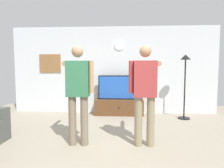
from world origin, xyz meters
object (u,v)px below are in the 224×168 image
television (119,87)px  floor_lamp (185,73)px  wall_clock (119,45)px  tv_stand (119,107)px  person_standing_nearer_lamp (78,89)px  framed_picture (50,63)px  person_standing_nearer_couch (145,90)px

television → floor_lamp: floor_lamp is taller
television → wall_clock: 1.31m
wall_clock → tv_stand: bearing=-90.0°
person_standing_nearer_lamp → framed_picture: bearing=119.8°
person_standing_nearer_couch → tv_stand: bearing=102.5°
tv_stand → person_standing_nearer_lamp: 2.59m
framed_picture → person_standing_nearer_couch: size_ratio=0.38×
wall_clock → floor_lamp: wall_clock is taller
television → wall_clock: bearing=90.0°
framed_picture → person_standing_nearer_couch: bearing=-44.0°
tv_stand → wall_clock: 1.90m
television → framed_picture: size_ratio=1.84×
television → person_standing_nearer_lamp: person_standing_nearer_lamp is taller
framed_picture → floor_lamp: (4.03, -0.65, -0.28)m
framed_picture → floor_lamp: size_ratio=0.38×
tv_stand → person_standing_nearer_couch: person_standing_nearer_couch is taller
person_standing_nearer_lamp → television: bearing=74.1°
television → framed_picture: (-2.21, 0.25, 0.73)m
floor_lamp → person_standing_nearer_lamp: person_standing_nearer_lamp is taller
floor_lamp → person_standing_nearer_lamp: 3.22m
wall_clock → floor_lamp: size_ratio=0.17×
tv_stand → wall_clock: size_ratio=4.77×
television → framed_picture: framed_picture is taller
tv_stand → floor_lamp: size_ratio=0.81×
wall_clock → person_standing_nearer_lamp: 2.95m
framed_picture → person_standing_nearer_couch: (2.72, -2.63, -0.53)m
wall_clock → framed_picture: wall_clock is taller
television → person_standing_nearer_couch: bearing=-77.8°
wall_clock → person_standing_nearer_couch: bearing=-78.9°
wall_clock → person_standing_nearer_lamp: wall_clock is taller
tv_stand → person_standing_nearer_lamp: person_standing_nearer_lamp is taller
television → person_standing_nearer_lamp: (-0.69, -2.41, 0.20)m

